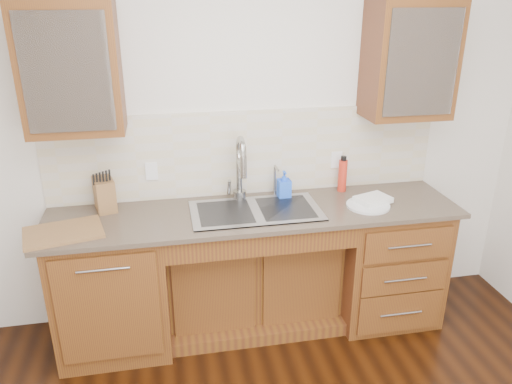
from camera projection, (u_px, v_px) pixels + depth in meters
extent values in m
cube|color=silver|center=(245.00, 130.00, 3.43)|extent=(4.00, 0.10, 2.70)
cube|color=#593014|center=(113.00, 286.00, 3.28)|extent=(0.70, 0.62, 0.88)
cube|color=#593014|center=(253.00, 276.00, 3.56)|extent=(1.20, 0.44, 0.70)
cube|color=#593014|center=(384.00, 259.00, 3.61)|extent=(0.70, 0.62, 0.88)
cube|color=#84705B|center=(255.00, 213.00, 3.26)|extent=(2.70, 0.65, 0.03)
cube|color=beige|center=(247.00, 153.00, 3.43)|extent=(2.70, 0.02, 0.59)
cube|color=#9E9EA5|center=(256.00, 223.00, 3.27)|extent=(0.84, 0.46, 0.19)
cylinder|color=#999993|center=(239.00, 171.00, 3.36)|extent=(0.04, 0.04, 0.40)
cylinder|color=#999993|center=(275.00, 179.00, 3.45)|extent=(0.02, 0.02, 0.24)
cube|color=#593014|center=(71.00, 69.00, 2.87)|extent=(0.55, 0.34, 0.75)
cube|color=#593014|center=(409.00, 60.00, 3.24)|extent=(0.55, 0.34, 0.75)
cube|color=white|center=(152.00, 171.00, 3.34)|extent=(0.08, 0.01, 0.12)
cube|color=white|center=(337.00, 160.00, 3.56)|extent=(0.08, 0.01, 0.12)
imported|color=blue|center=(284.00, 185.00, 3.42)|extent=(0.09, 0.09, 0.19)
cylinder|color=red|center=(342.00, 176.00, 3.53)|extent=(0.07, 0.07, 0.23)
cylinder|color=silver|center=(368.00, 205.00, 3.31)|extent=(0.36, 0.36, 0.02)
cube|color=white|center=(373.00, 199.00, 3.34)|extent=(0.26, 0.22, 0.04)
cube|color=olive|center=(105.00, 194.00, 3.23)|extent=(0.16, 0.21, 0.21)
cube|color=brown|center=(63.00, 232.00, 2.94)|extent=(0.50, 0.40, 0.02)
imported|color=white|center=(46.00, 79.00, 2.86)|extent=(0.16, 0.16, 0.10)
imported|color=silver|center=(80.00, 78.00, 2.89)|extent=(0.11, 0.11, 0.10)
imported|color=white|center=(391.00, 69.00, 3.23)|extent=(0.12, 0.12, 0.09)
imported|color=silver|center=(416.00, 67.00, 3.26)|extent=(0.15, 0.15, 0.10)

